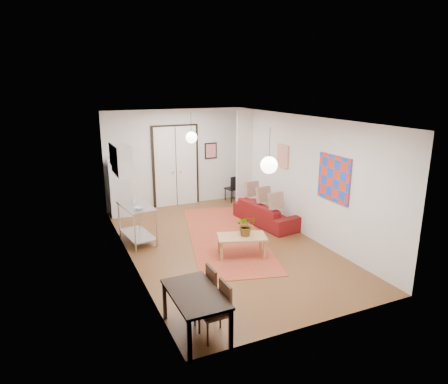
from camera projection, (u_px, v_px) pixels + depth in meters
name	position (u px, v px, depth m)	size (l,w,h in m)	color
floor	(222.00, 244.00, 9.29)	(7.00, 7.00, 0.00)	brown
ceiling	(222.00, 118.00, 8.52)	(4.20, 7.00, 0.02)	silver
wall_back	(175.00, 158.00, 11.98)	(4.20, 0.02, 2.90)	silver
wall_front	(320.00, 237.00, 5.82)	(4.20, 0.02, 2.90)	silver
wall_left	(128.00, 194.00, 8.07)	(0.02, 7.00, 2.90)	silver
wall_right	(301.00, 175.00, 9.73)	(0.02, 7.00, 2.90)	silver
double_doors	(176.00, 167.00, 12.01)	(1.44, 0.06, 2.50)	white
stub_partition	(244.00, 159.00, 11.88)	(0.50, 0.10, 2.90)	silver
wall_cabinet	(122.00, 159.00, 9.35)	(0.35, 1.00, 0.70)	white
painting_popart	(334.00, 178.00, 8.57)	(0.05, 1.00, 1.00)	red
painting_abstract	(283.00, 156.00, 10.34)	(0.05, 0.50, 0.60)	#EDE1C5
poster_back	(211.00, 151.00, 12.37)	(0.40, 0.03, 0.50)	red
print_left	(111.00, 154.00, 9.71)	(0.03, 0.44, 0.54)	olive
pendant_back	(191.00, 137.00, 10.45)	(0.30, 0.30, 0.80)	white
pendant_front	(269.00, 165.00, 6.93)	(0.30, 0.30, 0.80)	white
kilim_rug	(225.00, 236.00, 9.77)	(1.71, 4.56, 0.01)	#B8462E
sofa	(266.00, 213.00, 10.59)	(2.01, 0.79, 0.59)	maroon
coffee_table	(242.00, 239.00, 8.57)	(1.16, 0.86, 0.46)	tan
potted_plant	(246.00, 226.00, 8.53)	(0.40, 0.35, 0.45)	#306B32
kitchen_counter	(137.00, 218.00, 9.31)	(0.74, 1.24, 0.90)	#B5B7BA
bowl	(139.00, 208.00, 8.96)	(0.21, 0.21, 0.05)	silver
soap_bottle	(134.00, 199.00, 9.42)	(0.09, 0.08, 0.19)	#5099AE
fridge	(120.00, 188.00, 11.16)	(0.56, 0.56, 1.58)	silver
dining_table	(195.00, 297.00, 5.83)	(0.71, 1.23, 0.68)	black
dining_chair_near	(199.00, 288.00, 6.33)	(0.41, 0.57, 0.84)	#381F11
dining_chair_far	(212.00, 305.00, 5.85)	(0.41, 0.57, 0.84)	#381F11
black_side_chair	(231.00, 186.00, 12.69)	(0.45, 0.45, 0.82)	black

